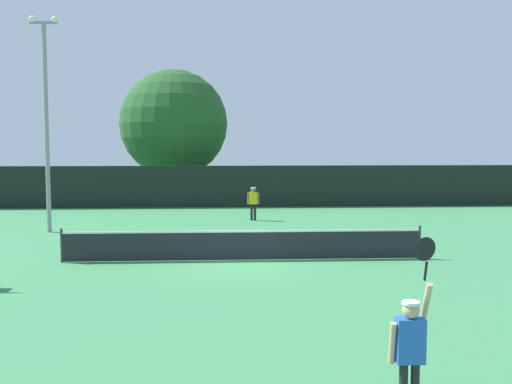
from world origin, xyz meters
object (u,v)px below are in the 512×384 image
at_px(large_tree, 174,124).
at_px(parked_car_mid, 377,186).
at_px(player_serving, 411,342).
at_px(parked_car_near, 321,183).
at_px(tennis_ball, 186,256).
at_px(light_pole, 46,111).
at_px(player_receiving, 253,200).

distance_m(large_tree, parked_car_mid, 14.08).
distance_m(player_serving, parked_car_near, 36.17).
bearing_deg(parked_car_mid, tennis_ball, -124.08).
bearing_deg(tennis_ball, light_pole, 135.54).
xyz_separation_m(player_receiving, tennis_ball, (-2.70, -9.17, -0.92)).
relative_size(tennis_ball, light_pole, 0.01).
distance_m(player_receiving, parked_car_mid, 14.42).
xyz_separation_m(tennis_ball, parked_car_near, (8.38, 23.91, 0.74)).
bearing_deg(parked_car_near, light_pole, -122.32).
height_order(player_receiving, parked_car_near, parked_car_near).
xyz_separation_m(player_serving, parked_car_near, (4.67, 35.86, -0.32)).
relative_size(tennis_ball, parked_car_near, 0.02).
bearing_deg(parked_car_near, tennis_ball, -103.13).
height_order(player_receiving, parked_car_mid, parked_car_mid).
height_order(tennis_ball, parked_car_near, parked_car_near).
height_order(player_receiving, large_tree, large_tree).
xyz_separation_m(tennis_ball, parked_car_mid, (11.59, 20.51, 0.74)).
xyz_separation_m(player_receiving, parked_car_near, (5.68, 14.75, -0.18)).
distance_m(light_pole, parked_car_mid, 23.26).
relative_size(player_receiving, light_pole, 0.18).
relative_size(player_receiving, tennis_ball, 23.11).
height_order(tennis_ball, large_tree, large_tree).
height_order(player_serving, player_receiving, player_serving).
bearing_deg(large_tree, parked_car_near, 20.18).
bearing_deg(light_pole, parked_car_mid, 39.82).
bearing_deg(player_receiving, large_tree, -67.41).
relative_size(player_serving, light_pole, 0.28).
xyz_separation_m(player_serving, light_pole, (-9.68, 17.81, 3.89)).
bearing_deg(large_tree, light_pole, -106.03).
bearing_deg(large_tree, tennis_ball, -84.69).
bearing_deg(player_receiving, parked_car_mid, -128.11).
bearing_deg(parked_car_near, player_receiving, -104.89).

